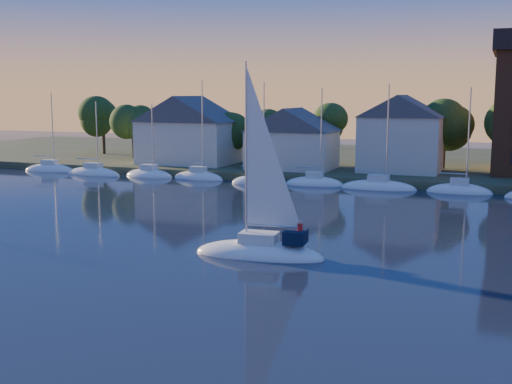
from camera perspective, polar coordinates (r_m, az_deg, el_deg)
The scene contains 9 objects.
ground at distance 33.76m, azimuth -18.13°, elevation -10.55°, with size 260.00×260.00×0.00m, color black.
shoreline_land at distance 102.10m, azimuth 9.59°, elevation 2.46°, with size 160.00×50.00×2.00m, color #353F25.
wooden_dock at distance 79.88m, azimuth 6.19°, elevation 0.82°, with size 120.00×3.00×1.00m, color brown.
clubhouse_west at distance 92.91m, azimuth -6.01°, elevation 5.59°, with size 13.65×9.45×9.64m.
clubhouse_centre at distance 85.84m, azimuth 3.25°, elevation 4.84°, with size 11.55×8.40×8.08m.
clubhouse_east at distance 84.50m, azimuth 12.78°, elevation 5.17°, with size 10.50×8.40×9.80m.
tree_line at distance 89.44m, azimuth 9.38°, elevation 6.21°, with size 93.40×5.40×8.90m.
moored_fleet at distance 77.01m, azimuth 5.61°, elevation 0.61°, with size 87.50×2.40×12.05m.
hero_sailboat at distance 43.51m, azimuth 0.45°, elevation -4.98°, with size 9.25×3.64×14.11m.
Camera 1 is at (20.64, -24.40, 10.87)m, focal length 45.00 mm.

